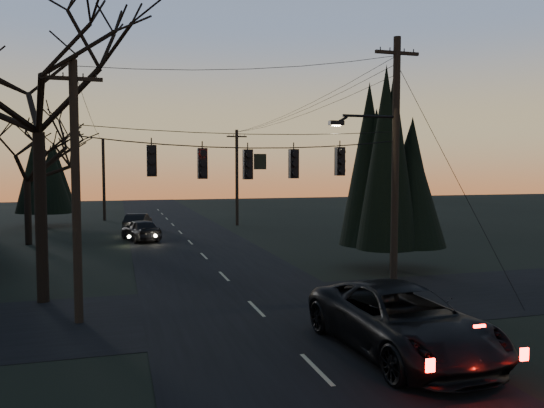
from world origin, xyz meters
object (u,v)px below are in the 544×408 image
object	(u,v)px
utility_pole_far_r	(237,225)
evergreen_right	(395,170)
bare_tree_left	(37,62)
sedan_oncoming_a	(141,230)
suv_near	(401,321)
sedan_oncoming_b	(138,223)
utility_pole_left	(79,323)
utility_pole_far_l	(105,220)
utility_pole_right	(393,299)

from	to	relation	value
utility_pole_far_r	evergreen_right	distance (m)	23.50
evergreen_right	bare_tree_left	bearing A→B (deg)	-172.93
utility_pole_far_r	sedan_oncoming_a	bearing A→B (deg)	-136.85
suv_near	sedan_oncoming_b	world-z (taller)	suv_near
utility_pole_left	bare_tree_left	xyz separation A→B (m)	(-1.48, 3.24, 8.95)
bare_tree_left	sedan_oncoming_b	bearing A→B (deg)	79.01
bare_tree_left	sedan_oncoming_a	size ratio (longest dim) A/B	2.85
sedan_oncoming_b	utility_pole_far_l	bearing A→B (deg)	-62.58
utility_pole_right	suv_near	size ratio (longest dim) A/B	1.52
sedan_oncoming_b	sedan_oncoming_a	bearing A→B (deg)	102.74
evergreen_right	sedan_oncoming_b	world-z (taller)	evergreen_right
evergreen_right	utility_pole_right	bearing A→B (deg)	-119.09
utility_pole_far_l	sedan_oncoming_a	size ratio (longest dim) A/B	1.78
suv_near	sedan_oncoming_a	size ratio (longest dim) A/B	1.46
sedan_oncoming_b	evergreen_right	bearing A→B (deg)	132.73
utility_pole_far_l	sedan_oncoming_a	bearing A→B (deg)	-80.17
sedan_oncoming_a	bare_tree_left	bearing A→B (deg)	60.36
bare_tree_left	sedan_oncoming_a	distance (m)	19.00
utility_pole_right	sedan_oncoming_b	distance (m)	26.77
bare_tree_left	evergreen_right	size ratio (longest dim) A/B	1.47
utility_pole_right	evergreen_right	bearing A→B (deg)	60.91
utility_pole_right	evergreen_right	distance (m)	7.75
utility_pole_left	utility_pole_far_l	xyz separation A→B (m)	(0.00, 36.00, 0.00)
bare_tree_left	suv_near	size ratio (longest dim) A/B	1.95
evergreen_right	suv_near	bearing A→B (deg)	-118.18
utility_pole_left	utility_pole_far_r	distance (m)	30.27
bare_tree_left	sedan_oncoming_a	world-z (taller)	bare_tree_left
utility_pole_far_r	utility_pole_far_l	size ratio (longest dim) A/B	1.06
utility_pole_far_r	sedan_oncoming_a	size ratio (longest dim) A/B	1.89
sedan_oncoming_b	bare_tree_left	bearing A→B (deg)	91.75
utility_pole_right	utility_pole_far_l	distance (m)	37.79
utility_pole_right	utility_pole_far_l	size ratio (longest dim) A/B	1.25
suv_near	evergreen_right	bearing A→B (deg)	58.95
suv_near	sedan_oncoming_b	bearing A→B (deg)	97.83
evergreen_right	sedan_oncoming_a	bearing A→B (deg)	128.40
bare_tree_left	suv_near	bearing A→B (deg)	-41.00
utility_pole_right	sedan_oncoming_b	size ratio (longest dim) A/B	2.25
utility_pole_right	sedan_oncoming_b	xyz separation A→B (m)	(-8.70, 25.31, 0.73)
utility_pole_right	utility_pole_far_l	world-z (taller)	utility_pole_right
utility_pole_right	sedan_oncoming_b	bearing A→B (deg)	108.97
utility_pole_left	bare_tree_left	size ratio (longest dim) A/B	0.66
bare_tree_left	suv_near	world-z (taller)	bare_tree_left
utility_pole_left	utility_pole_far_l	size ratio (longest dim) A/B	1.06
sedan_oncoming_a	utility_pole_left	bearing A→B (deg)	66.80
evergreen_right	utility_pole_far_r	bearing A→B (deg)	97.25
suv_near	utility_pole_right	bearing A→B (deg)	59.82
utility_pole_left	sedan_oncoming_a	world-z (taller)	utility_pole_left
utility_pole_left	suv_near	distance (m)	10.30
evergreen_right	utility_pole_left	bearing A→B (deg)	-160.11
utility_pole_right	utility_pole_left	size ratio (longest dim) A/B	1.18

